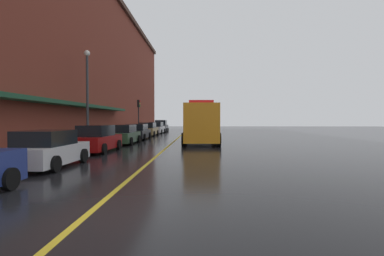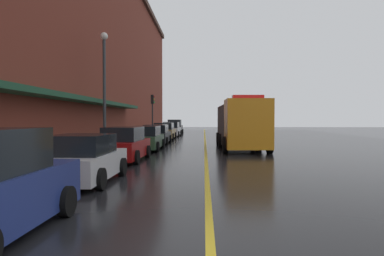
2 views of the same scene
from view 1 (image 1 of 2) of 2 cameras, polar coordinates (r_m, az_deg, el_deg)
name	(u,v)px [view 1 (image 1 of 2)]	position (r m, az deg, el deg)	size (l,w,h in m)	color
ground_plane	(178,138)	(31.00, -2.81, -2.02)	(112.00, 112.00, 0.00)	black
sidewalk_left	(121,137)	(32.06, -13.94, -1.81)	(2.40, 70.00, 0.15)	#9E9B93
lane_center_stripe	(178,138)	(31.00, -2.81, -2.01)	(0.16, 70.00, 0.01)	gold
brick_building_left	(62,59)	(33.71, -24.30, 12.31)	(10.39, 64.00, 16.59)	maroon
parked_car_1	(48,150)	(13.47, -26.62, -3.86)	(2.14, 4.13, 1.54)	silver
parked_car_2	(97,139)	(18.70, -18.20, -2.14)	(2.03, 4.51, 1.65)	maroon
parked_car_3	(124,135)	(24.23, -13.34, -1.32)	(2.06, 4.47, 1.57)	#2D5133
parked_car_4	(137,132)	(29.67, -10.73, -0.78)	(2.17, 4.89, 1.56)	black
parked_car_5	(148,130)	(35.95, -8.71, -0.30)	(2.14, 4.69, 1.64)	#A5844C
parked_car_6	(157,128)	(41.93, -7.03, 0.00)	(2.13, 4.75, 1.67)	silver
parked_car_7	(161,126)	(47.47, -6.10, 0.32)	(2.13, 4.36, 1.93)	#595B60
utility_truck	(200,124)	(24.35, 1.61, 0.83)	(3.09, 8.64, 3.42)	orange
parking_meter_0	(111,130)	(26.04, -15.66, -0.44)	(0.14, 0.18, 1.33)	#4C4C51
parking_meter_1	(41,139)	(15.80, -27.62, -1.88)	(0.14, 0.18, 1.33)	#4C4C51
parking_meter_2	(105,131)	(24.45, -16.81, -0.59)	(0.14, 0.18, 1.33)	#4C4C51
parking_meter_3	(147,126)	(42.68, -8.86, 0.39)	(0.14, 0.18, 1.33)	#4C4C51
street_lamp_left	(87,87)	(22.80, -20.00, 7.64)	(0.44, 0.44, 6.94)	#33383D
traffic_light_near	(139,110)	(36.65, -10.51, 3.45)	(0.38, 0.36, 4.30)	#232326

